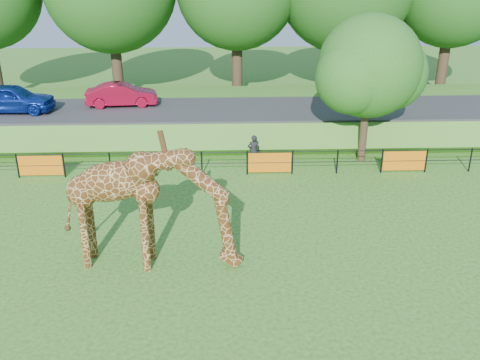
{
  "coord_description": "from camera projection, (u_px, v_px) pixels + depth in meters",
  "views": [
    {
      "loc": [
        0.88,
        -13.99,
        8.89
      ],
      "look_at": [
        1.48,
        2.57,
        2.0
      ],
      "focal_mm": 40.0,
      "sensor_mm": 36.0,
      "label": 1
    }
  ],
  "objects": [
    {
      "name": "embankment",
      "position": [
        206.0,
        115.0,
        30.34
      ],
      "size": [
        40.0,
        9.0,
        1.3
      ],
      "primitive_type": "cube",
      "color": "#2D5F17",
      "rests_on": "ground"
    },
    {
      "name": "perimeter_fence",
      "position": [
        202.0,
        164.0,
        23.46
      ],
      "size": [
        28.07,
        0.1,
        1.1
      ],
      "primitive_type": null,
      "color": "black",
      "rests_on": "ground"
    },
    {
      "name": "visitor",
      "position": [
        254.0,
        151.0,
        24.32
      ],
      "size": [
        0.58,
        0.4,
        1.52
      ],
      "primitive_type": "imported",
      "rotation": [
        0.0,
        0.0,
        3.21
      ],
      "color": "black",
      "rests_on": "ground"
    },
    {
      "name": "car_blue",
      "position": [
        11.0,
        98.0,
        27.76
      ],
      "size": [
        4.42,
        1.93,
        1.48
      ],
      "primitive_type": "imported",
      "rotation": [
        0.0,
        0.0,
        1.53
      ],
      "color": "#1434A8",
      "rests_on": "road"
    },
    {
      "name": "road",
      "position": [
        205.0,
        110.0,
        28.69
      ],
      "size": [
        40.0,
        5.0,
        0.12
      ],
      "primitive_type": "cube",
      "color": "#2C2C2F",
      "rests_on": "embankment"
    },
    {
      "name": "tree_east",
      "position": [
        371.0,
        70.0,
        23.79
      ],
      "size": [
        5.4,
        4.71,
        6.76
      ],
      "color": "#372918",
      "rests_on": "ground"
    },
    {
      "name": "giraffe",
      "position": [
        152.0,
        208.0,
        16.06
      ],
      "size": [
        5.52,
        1.59,
        3.89
      ],
      "primitive_type": null,
      "rotation": [
        0.0,
        0.0,
        -0.11
      ],
      "color": "#502B10",
      "rests_on": "ground"
    },
    {
      "name": "car_red",
      "position": [
        122.0,
        95.0,
        28.99
      ],
      "size": [
        3.9,
        1.67,
        1.25
      ],
      "primitive_type": "imported",
      "rotation": [
        0.0,
        0.0,
        1.67
      ],
      "color": "#AA0C2A",
      "rests_on": "road"
    },
    {
      "name": "ground",
      "position": [
        195.0,
        273.0,
        16.29
      ],
      "size": [
        90.0,
        90.0,
        0.0
      ],
      "primitive_type": "plane",
      "color": "#2D5F17",
      "rests_on": "ground"
    }
  ]
}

